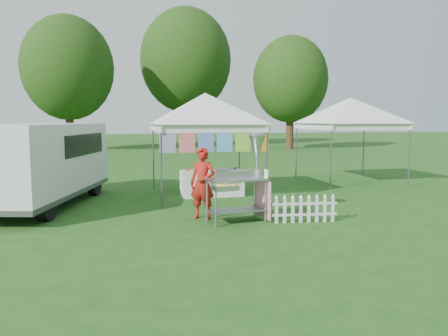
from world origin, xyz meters
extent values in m
plane|color=#224D16|center=(0.00, 0.00, 0.00)|extent=(120.00, 120.00, 0.00)
cylinder|color=#59595E|center=(-1.42, 2.08, 1.05)|extent=(0.04, 0.04, 2.10)
cylinder|color=#59595E|center=(1.42, 2.08, 1.05)|extent=(0.04, 0.04, 2.10)
cylinder|color=#59595E|center=(-1.42, 4.92, 1.05)|extent=(0.04, 0.04, 2.10)
cylinder|color=#59595E|center=(1.42, 4.92, 1.05)|extent=(0.04, 0.04, 2.10)
cube|color=white|center=(0.00, 2.08, 2.00)|extent=(3.00, 0.03, 0.22)
cube|color=white|center=(0.00, 4.92, 2.00)|extent=(3.00, 0.03, 0.22)
pyramid|color=white|center=(0.00, 3.50, 3.00)|extent=(4.24, 4.24, 0.90)
cylinder|color=#59595E|center=(0.00, 2.08, 2.08)|extent=(3.00, 0.03, 0.03)
cube|color=#37CDD1|center=(-1.25, 2.08, 1.73)|extent=(0.42, 0.01, 0.70)
cube|color=#D21AAA|center=(-0.75, 2.08, 1.73)|extent=(0.42, 0.01, 0.70)
cube|color=purple|center=(-0.25, 2.08, 1.73)|extent=(0.42, 0.01, 0.70)
cube|color=blue|center=(0.25, 2.08, 1.73)|extent=(0.42, 0.01, 0.70)
cube|color=green|center=(0.75, 2.08, 1.73)|extent=(0.42, 0.01, 0.70)
cube|color=#D44C17|center=(1.25, 2.08, 1.73)|extent=(0.42, 0.01, 0.70)
cylinder|color=#59595E|center=(4.08, 3.58, 1.05)|extent=(0.04, 0.04, 2.10)
cylinder|color=#59595E|center=(6.92, 3.58, 1.05)|extent=(0.04, 0.04, 2.10)
cylinder|color=#59595E|center=(4.08, 6.42, 1.05)|extent=(0.04, 0.04, 2.10)
cylinder|color=#59595E|center=(6.92, 6.42, 1.05)|extent=(0.04, 0.04, 2.10)
cube|color=white|center=(5.50, 3.58, 2.00)|extent=(3.00, 0.03, 0.22)
cube|color=white|center=(5.50, 6.42, 2.00)|extent=(3.00, 0.03, 0.22)
pyramid|color=white|center=(5.50, 5.00, 3.00)|extent=(4.24, 4.24, 0.90)
cylinder|color=#59595E|center=(5.50, 3.58, 2.08)|extent=(3.00, 0.03, 0.03)
cylinder|color=#3B2115|center=(-6.00, 24.00, 1.98)|extent=(0.56, 0.56, 3.96)
ellipsoid|color=#315718|center=(-6.00, 24.00, 5.85)|extent=(6.40, 6.40, 7.36)
cylinder|color=#3B2115|center=(3.00, 28.00, 2.42)|extent=(0.56, 0.56, 4.84)
ellipsoid|color=#315718|center=(3.00, 28.00, 7.15)|extent=(7.60, 7.60, 8.74)
cylinder|color=#3B2115|center=(10.00, 22.00, 1.76)|extent=(0.56, 0.56, 3.52)
ellipsoid|color=#315718|center=(10.00, 22.00, 5.20)|extent=(5.60, 5.60, 6.44)
cylinder|color=gray|center=(-0.52, -0.40, 0.47)|extent=(0.05, 0.05, 0.95)
cylinder|color=gray|center=(0.62, -0.21, 0.47)|extent=(0.05, 0.05, 0.95)
cylinder|color=gray|center=(-0.61, 0.12, 0.47)|extent=(0.05, 0.05, 0.95)
cylinder|color=gray|center=(0.54, 0.31, 0.47)|extent=(0.05, 0.05, 0.95)
cube|color=gray|center=(0.01, -0.04, 0.26)|extent=(1.28, 0.78, 0.02)
cube|color=#B7B7BC|center=(0.01, -0.04, 0.95)|extent=(1.35, 0.82, 0.04)
cube|color=#B7B7BC|center=(0.18, 0.04, 1.04)|extent=(0.92, 0.40, 0.16)
cube|color=gray|center=(-0.31, -0.04, 1.08)|extent=(0.24, 0.26, 0.23)
cylinder|color=gray|center=(0.52, 0.09, 1.42)|extent=(0.06, 0.06, 0.95)
cone|color=#B7B7BC|center=(0.52, 0.09, 1.68)|extent=(0.43, 0.43, 0.42)
cylinder|color=#B7B7BC|center=(0.52, 0.09, 1.91)|extent=(0.46, 0.46, 0.06)
cube|color=#B7B7BC|center=(-0.34, -0.51, 0.84)|extent=(0.55, 0.39, 0.11)
cube|color=#CC8A99|center=(0.64, 0.06, 0.47)|extent=(0.15, 0.78, 0.85)
cube|color=white|center=(0.62, -0.24, 1.07)|extent=(0.04, 0.15, 0.19)
imported|color=#A31C14|center=(-0.65, 0.44, 0.81)|extent=(0.70, 0.65, 1.61)
cube|color=silver|center=(-4.49, 2.81, 1.24)|extent=(3.26, 5.41, 1.77)
cube|color=#59595E|center=(-4.49, 2.81, 0.35)|extent=(3.29, 5.46, 0.12)
cube|color=silver|center=(-3.93, 4.91, 0.81)|extent=(2.04, 1.18, 0.91)
cube|color=black|center=(-3.35, 3.14, 1.57)|extent=(0.74, 2.69, 0.56)
cube|color=black|center=(-3.83, 5.28, 1.57)|extent=(1.67, 0.47, 0.56)
cylinder|color=black|center=(-4.05, 1.02, 0.34)|extent=(0.39, 0.72, 0.69)
cylinder|color=black|center=(-4.93, 4.61, 0.34)|extent=(0.39, 0.72, 0.69)
cylinder|color=black|center=(-3.21, 4.15, 0.34)|extent=(0.39, 0.72, 0.69)
cube|color=silver|center=(0.82, -0.38, 0.28)|extent=(0.07, 0.03, 0.56)
cube|color=silver|center=(1.00, -0.40, 0.28)|extent=(0.07, 0.03, 0.56)
cube|color=silver|center=(1.18, -0.42, 0.28)|extent=(0.07, 0.03, 0.56)
cube|color=silver|center=(1.35, -0.44, 0.28)|extent=(0.07, 0.03, 0.56)
cube|color=silver|center=(1.53, -0.46, 0.28)|extent=(0.07, 0.03, 0.56)
cube|color=silver|center=(1.71, -0.48, 0.28)|extent=(0.07, 0.03, 0.56)
cube|color=silver|center=(1.89, -0.49, 0.28)|extent=(0.07, 0.03, 0.56)
cube|color=silver|center=(2.07, -0.51, 0.28)|extent=(0.07, 0.03, 0.56)
cube|color=silver|center=(1.44, -0.45, 0.18)|extent=(1.43, 0.18, 0.05)
cube|color=silver|center=(1.44, -0.45, 0.42)|extent=(1.43, 0.18, 0.05)
cube|color=white|center=(0.15, 3.28, 0.38)|extent=(1.80, 0.70, 0.76)
camera|label=1|loc=(-2.38, -9.10, 2.24)|focal=35.00mm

